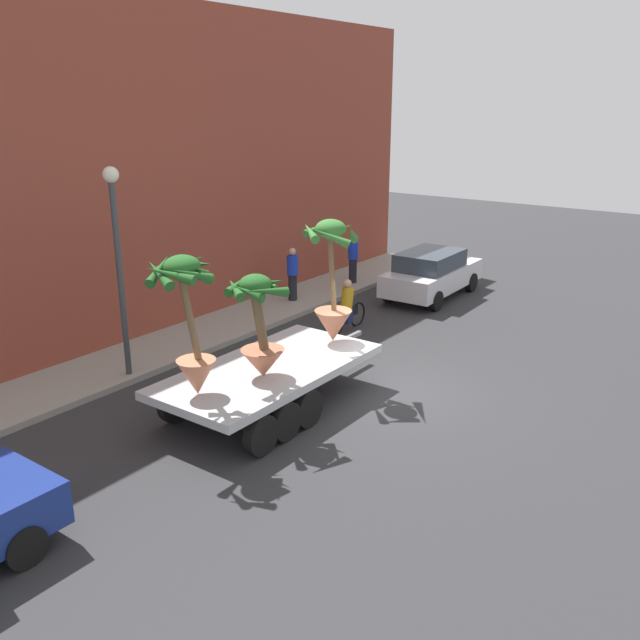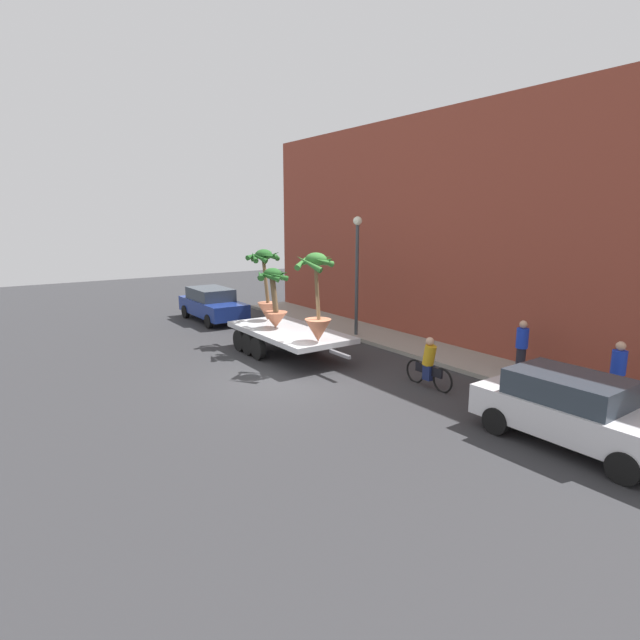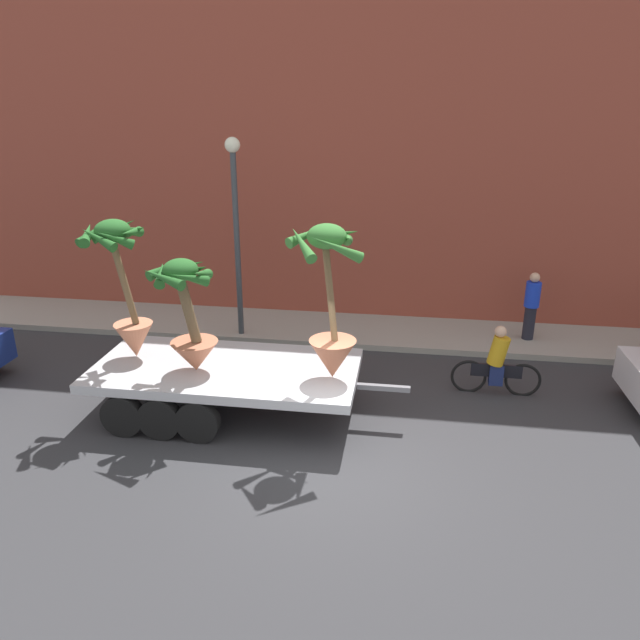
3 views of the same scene
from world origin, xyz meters
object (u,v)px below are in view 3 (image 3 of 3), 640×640
(cyclist, at_px, (497,364))
(pedestrian_near_gate, at_px, (531,305))
(potted_palm_rear, at_px, (330,311))
(potted_palm_front, at_px, (189,318))
(flatbed_trailer, at_px, (215,375))
(potted_palm_middle, at_px, (123,287))
(street_lamp, at_px, (236,213))

(cyclist, bearing_deg, pedestrian_near_gate, 68.83)
(potted_palm_rear, xyz_separation_m, pedestrian_near_gate, (4.37, 4.62, -1.23))
(potted_palm_front, height_order, cyclist, potted_palm_front)
(flatbed_trailer, height_order, potted_palm_front, potted_palm_front)
(flatbed_trailer, height_order, potted_palm_middle, potted_palm_middle)
(potted_palm_front, bearing_deg, potted_palm_middle, 162.75)
(potted_palm_middle, height_order, street_lamp, street_lamp)
(street_lamp, bearing_deg, cyclist, -19.41)
(potted_palm_rear, distance_m, cyclist, 4.03)
(potted_palm_middle, xyz_separation_m, street_lamp, (1.25, 3.54, 0.80))
(potted_palm_rear, height_order, cyclist, potted_palm_rear)
(flatbed_trailer, xyz_separation_m, pedestrian_near_gate, (6.65, 4.45, 0.29))
(potted_palm_middle, xyz_separation_m, pedestrian_near_gate, (8.43, 4.27, -1.39))
(potted_palm_front, xyz_separation_m, cyclist, (5.88, 1.85, -1.36))
(potted_palm_rear, height_order, potted_palm_middle, potted_palm_rear)
(flatbed_trailer, height_order, potted_palm_rear, potted_palm_rear)
(potted_palm_front, relative_size, pedestrian_near_gate, 1.27)
(flatbed_trailer, relative_size, potted_palm_rear, 2.13)
(potted_palm_middle, xyz_separation_m, cyclist, (7.32, 1.40, -1.76))
(potted_palm_middle, bearing_deg, pedestrian_near_gate, 26.84)
(potted_palm_rear, bearing_deg, street_lamp, 125.83)
(potted_palm_rear, bearing_deg, flatbed_trailer, 175.64)
(flatbed_trailer, xyz_separation_m, potted_palm_front, (-0.34, -0.27, 1.27))
(pedestrian_near_gate, distance_m, street_lamp, 7.54)
(flatbed_trailer, bearing_deg, potted_palm_middle, 174.15)
(potted_palm_rear, bearing_deg, pedestrian_near_gate, 46.63)
(potted_palm_rear, distance_m, street_lamp, 4.90)
(pedestrian_near_gate, bearing_deg, flatbed_trailer, -146.23)
(flatbed_trailer, distance_m, potted_palm_middle, 2.45)
(cyclist, relative_size, pedestrian_near_gate, 1.08)
(cyclist, bearing_deg, potted_palm_middle, -169.17)
(potted_palm_rear, bearing_deg, potted_palm_front, -178.01)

